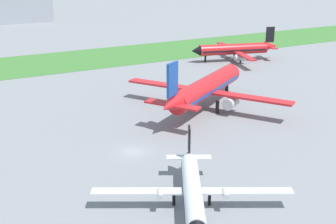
# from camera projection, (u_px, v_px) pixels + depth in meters

# --- Properties ---
(ground_plane) EXTENTS (600.00, 600.00, 0.00)m
(ground_plane) POSITION_uv_depth(u_px,v_px,m) (133.00, 152.00, 70.79)
(ground_plane) COLOR gray
(grass_taxiway_strip) EXTENTS (360.00, 28.00, 0.08)m
(grass_taxiway_strip) POSITION_uv_depth(u_px,v_px,m) (34.00, 64.00, 128.22)
(grass_taxiway_strip) COLOR #3D7533
(grass_taxiway_strip) RESTS_ON ground_plane
(airplane_midfield_jet) EXTENTS (30.85, 30.80, 12.39)m
(airplane_midfield_jet) POSITION_uv_depth(u_px,v_px,m) (205.00, 88.00, 89.04)
(airplane_midfield_jet) COLOR red
(airplane_midfield_jet) RESTS_ON ground_plane
(airplane_parked_jet_far) EXTENTS (26.56, 26.86, 9.67)m
(airplane_parked_jet_far) POSITION_uv_depth(u_px,v_px,m) (235.00, 49.00, 131.74)
(airplane_parked_jet_far) COLOR red
(airplane_parked_jet_far) RESTS_ON ground_plane
(airplane_foreground_turboprop) EXTENTS (22.24, 19.36, 7.32)m
(airplane_foreground_turboprop) POSITION_uv_depth(u_px,v_px,m) (192.00, 188.00, 54.03)
(airplane_foreground_turboprop) COLOR silver
(airplane_foreground_turboprop) RESTS_ON ground_plane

